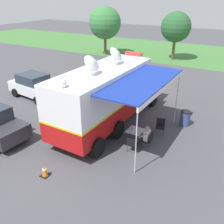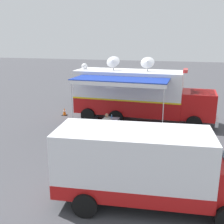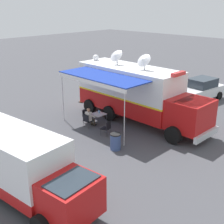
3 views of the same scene
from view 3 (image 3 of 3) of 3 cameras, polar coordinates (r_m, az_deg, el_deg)
name	(u,v)px [view 3 (image 3 of 3)]	position (r m, az deg, el deg)	size (l,w,h in m)	color
ground_plane	(128,117)	(20.73, 3.05, -1.03)	(100.00, 100.00, 0.00)	#47474C
lot_stripe	(167,112)	(22.14, 10.33, 0.07)	(0.12, 4.80, 0.01)	silver
command_truck	(137,92)	(19.62, 4.71, 3.71)	(4.99, 9.55, 4.53)	#B71414
folding_table	(98,115)	(19.31, -2.58, -0.50)	(0.82, 0.82, 0.73)	silver
water_bottle	(99,111)	(19.40, -2.43, 0.11)	(0.07, 0.07, 0.22)	#4C99D8
folding_chair_at_table	(87,120)	(18.97, -4.63, -1.45)	(0.49, 0.49, 0.87)	black
folding_chair_beside_table	(87,115)	(19.80, -4.78, -0.51)	(0.49, 0.49, 0.87)	black
folding_chair_spare_by_truck	(107,127)	(17.79, -0.97, -2.87)	(0.59, 0.59, 0.87)	black
seated_responder	(90,117)	(19.03, -4.21, -0.91)	(0.67, 0.56, 1.25)	silver
trash_bin	(115,142)	(16.16, 0.65, -5.55)	(0.57, 0.57, 0.91)	#384C7F
traffic_cone	(81,99)	(23.91, -5.80, 2.49)	(0.36, 0.36, 0.58)	black
support_truck	(19,165)	(12.64, -17.02, -9.49)	(2.84, 6.97, 2.70)	white
car_behind_truck	(130,83)	(26.21, 3.40, 5.49)	(4.34, 2.29, 1.76)	#2D2D33
car_far_corner	(201,89)	(25.18, 16.33, 4.10)	(4.38, 2.38, 1.76)	silver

